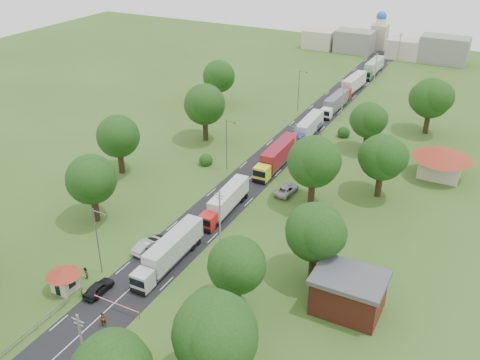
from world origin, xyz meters
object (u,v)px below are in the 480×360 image
Objects in this scene: guard_booth at (64,276)px; truck_0 at (170,251)px; boom_barrier at (101,298)px; car_lane_front at (99,288)px; pedestrian_near at (103,320)px; car_lane_mid at (148,246)px; info_sign at (319,128)px.

guard_booth is 0.30× the size of truck_0.
boom_barrier is 2.01× the size of car_lane_front.
guard_booth is 9.29m from pedestrian_near.
info_sign is at bearing -92.52° from car_lane_mid.
car_lane_mid is 2.72× the size of pedestrian_near.
boom_barrier is 2.25× the size of info_sign.
car_lane_mid is (-8.20, -48.00, -2.16)m from info_sign.
boom_barrier is 12.11m from car_lane_mid.
car_lane_mid is at bearing 63.55° from pedestrian_near.
guard_booth is at bearing 19.29° from car_lane_front.
truck_0 is (-3.52, -49.18, -0.88)m from info_sign.
info_sign is 48.74m from car_lane_mid.
car_lane_front reaches higher than boom_barrier.
truck_0 is 10.52m from car_lane_front.
car_lane_front is (-4.68, -9.32, -1.34)m from truck_0.
info_sign is 2.19× the size of pedestrian_near.
guard_booth is (-5.84, -0.00, 1.27)m from boom_barrier.
boom_barrier is 4.92× the size of pedestrian_near.
pedestrian_near is (-3.66, -62.92, -2.06)m from info_sign.
truck_0 is (3.04, 10.82, 1.23)m from boom_barrier.
boom_barrier is 1.81× the size of car_lane_mid.
guard_booth is 0.96× the size of car_lane_front.
truck_0 is at bearing 74.33° from boom_barrier.
truck_0 is 3.15× the size of car_lane_front.
guard_booth is at bearing -101.68° from info_sign.
info_sign is at bearing 85.91° from truck_0.
car_lane_mid is (0.00, 10.50, 0.06)m from car_lane_front.
truck_0 is 2.84× the size of car_lane_mid.
pedestrian_near is at bearing -45.27° from boom_barrier.
guard_booth is 14.00m from truck_0.
boom_barrier is 2.23m from car_lane_front.
guard_booth is 4.67m from car_lane_front.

